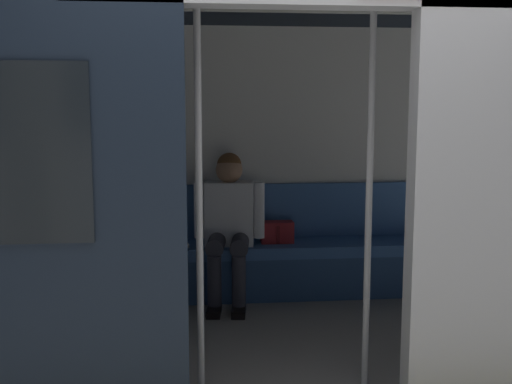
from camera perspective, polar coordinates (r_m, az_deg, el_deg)
The scene contains 7 objects.
train_car at distance 3.97m, azimuth 0.09°, elevation 7.29°, with size 6.40×2.61×2.28m.
bench_seat at distance 5.07m, azimuth -0.26°, elevation -5.84°, with size 3.14×0.44×0.43m.
person_seated at distance 4.94m, azimuth -2.45°, elevation -2.38°, with size 0.55×0.71×1.16m.
handbag at distance 5.11m, azimuth 1.89°, elevation -3.61°, with size 0.26×0.15×0.17m.
book at distance 5.05m, azimuth -7.14°, elevation -4.62°, with size 0.15×0.22×0.03m, color silver.
grab_pole_door at distance 3.20m, azimuth -5.13°, elevation -0.62°, with size 0.04×0.04×2.14m, color silver.
grab_pole_far at distance 3.40m, azimuth 10.11°, elevation -0.20°, with size 0.04×0.04×2.14m, color silver.
Camera 1 is at (0.49, 2.80, 1.55)m, focal length 44.60 mm.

